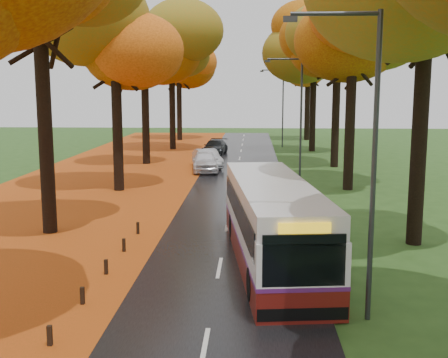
# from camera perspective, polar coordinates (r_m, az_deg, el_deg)

# --- Properties ---
(road) EXTENTS (6.50, 90.00, 0.04)m
(road) POSITION_cam_1_polar(r_m,az_deg,el_deg) (31.96, 0.90, -1.72)
(road) COLOR black
(road) RESTS_ON ground
(centre_line) EXTENTS (0.12, 90.00, 0.01)m
(centre_line) POSITION_cam_1_polar(r_m,az_deg,el_deg) (31.95, 0.90, -1.68)
(centre_line) COLOR silver
(centre_line) RESTS_ON road
(leaf_verge) EXTENTS (12.00, 90.00, 0.02)m
(leaf_verge) POSITION_cam_1_polar(r_m,az_deg,el_deg) (33.50, -14.68, -1.54)
(leaf_verge) COLOR #8C3F0C
(leaf_verge) RESTS_ON ground
(leaf_drift) EXTENTS (0.90, 90.00, 0.01)m
(leaf_drift) POSITION_cam_1_polar(r_m,az_deg,el_deg) (32.20, -4.54, -1.63)
(leaf_drift) COLOR #C24713
(leaf_drift) RESTS_ON road
(trees_left) EXTENTS (9.20, 74.00, 13.88)m
(trees_left) POSITION_cam_1_polar(r_m,az_deg,el_deg) (34.60, -11.32, 14.77)
(trees_left) COLOR black
(trees_left) RESTS_ON ground
(trees_right) EXTENTS (9.30, 74.20, 13.96)m
(trees_right) POSITION_cam_1_polar(r_m,az_deg,el_deg) (34.02, 13.70, 15.05)
(trees_right) COLOR black
(trees_right) RESTS_ON ground
(streetlamp_near) EXTENTS (2.45, 0.18, 8.00)m
(streetlamp_near) POSITION_cam_1_polar(r_m,az_deg,el_deg) (14.70, 14.12, 3.55)
(streetlamp_near) COLOR #333538
(streetlamp_near) RESTS_ON ground
(streetlamp_mid) EXTENTS (2.45, 0.18, 8.00)m
(streetlamp_mid) POSITION_cam_1_polar(r_m,az_deg,el_deg) (36.50, 7.45, 6.99)
(streetlamp_mid) COLOR #333538
(streetlamp_mid) RESTS_ON ground
(streetlamp_far) EXTENTS (2.45, 0.18, 8.00)m
(streetlamp_far) POSITION_cam_1_polar(r_m,az_deg,el_deg) (58.44, 5.76, 7.84)
(streetlamp_far) COLOR #333538
(streetlamp_far) RESTS_ON ground
(bus) EXTENTS (3.70, 11.00, 2.84)m
(bus) POSITION_cam_1_polar(r_m,az_deg,el_deg) (19.70, 4.93, -4.22)
(bus) COLOR #5C120E
(bus) RESTS_ON road
(car_white) EXTENTS (2.29, 4.62, 1.51)m
(car_white) POSITION_cam_1_polar(r_m,az_deg,el_deg) (41.07, -1.93, 1.82)
(car_white) COLOR white
(car_white) RESTS_ON road
(car_silver) EXTENTS (2.81, 4.52, 1.41)m
(car_silver) POSITION_cam_1_polar(r_m,az_deg,el_deg) (43.04, -1.70, 2.09)
(car_silver) COLOR #A8AAB0
(car_silver) RESTS_ON road
(car_dark) EXTENTS (2.41, 4.78, 1.33)m
(car_dark) POSITION_cam_1_polar(r_m,az_deg,el_deg) (51.74, -0.92, 3.26)
(car_dark) COLOR black
(car_dark) RESTS_ON road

